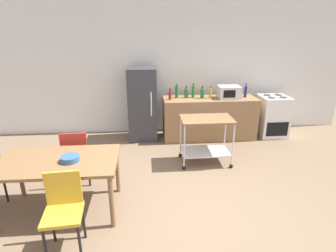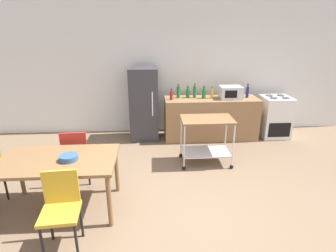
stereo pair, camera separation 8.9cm
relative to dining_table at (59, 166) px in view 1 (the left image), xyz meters
name	(u,v)px [view 1 (the left image)]	position (x,y,z in m)	size (l,w,h in m)	color
ground_plane	(185,212)	(1.61, -0.19, -0.67)	(12.00, 12.00, 0.00)	brown
back_wall	(166,69)	(1.61, 3.01, 0.78)	(8.40, 0.12, 2.90)	silver
kitchen_counter	(209,118)	(2.51, 2.41, -0.22)	(2.00, 0.64, 0.90)	olive
dining_table	(59,166)	(0.00, 0.00, 0.00)	(1.50, 0.90, 0.75)	brown
chair_mustard	(63,207)	(0.22, -0.68, -0.15)	(0.43, 0.43, 0.89)	gold
chair_red	(76,153)	(0.05, 0.68, -0.15)	(0.43, 0.43, 0.89)	#B72D23
stove_oven	(272,116)	(3.96, 2.43, -0.22)	(0.60, 0.61, 0.92)	white
refrigerator	(142,104)	(1.06, 2.51, 0.10)	(0.60, 0.63, 1.55)	#333338
kitchen_cart	(206,133)	(2.18, 1.21, -0.10)	(0.91, 0.57, 0.85)	brown
bottle_vinegar	(170,95)	(1.64, 2.35, 0.33)	(0.06, 0.06, 0.24)	maroon
bottle_hot_sauce	(177,92)	(1.80, 2.51, 0.36)	(0.07, 0.07, 0.29)	#1E6628
bottle_olive_oil	(186,93)	(2.01, 2.50, 0.33)	(0.08, 0.08, 0.25)	#1E6628
bottle_sesame_oil	(193,92)	(2.15, 2.49, 0.36)	(0.06, 0.06, 0.31)	#1E6628
bottle_sparkling_water	(202,93)	(2.34, 2.43, 0.33)	(0.08, 0.08, 0.26)	#1E6628
bottle_soda	(210,93)	(2.51, 2.42, 0.33)	(0.06, 0.06, 0.25)	gold
microwave	(229,92)	(2.91, 2.39, 0.36)	(0.46, 0.35, 0.26)	silver
bottle_soy_sauce	(245,92)	(3.29, 2.44, 0.35)	(0.06, 0.06, 0.30)	navy
fruit_bowl	(70,159)	(0.16, -0.04, 0.11)	(0.23, 0.23, 0.07)	#33598C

